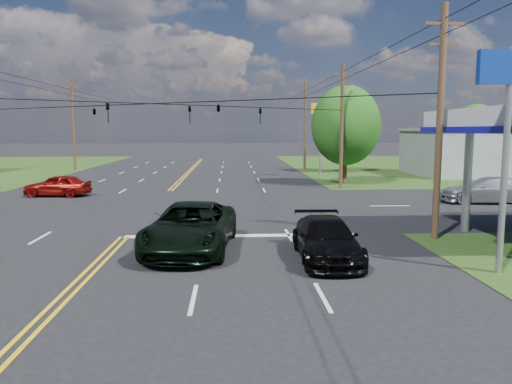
{
  "coord_description": "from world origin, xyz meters",
  "views": [
    {
      "loc": [
        4.54,
        -16.98,
        4.54
      ],
      "look_at": [
        5.69,
        6.0,
        1.65
      ],
      "focal_mm": 35.0,
      "sensor_mm": 36.0,
      "label": 1
    }
  ],
  "objects": [
    {
      "name": "power_lines",
      "position": [
        0.0,
        10.0,
        8.6
      ],
      "size": [
        26.04,
        100.0,
        0.64
      ],
      "color": "black",
      "rests_on": "ground"
    },
    {
      "name": "suv_black",
      "position": [
        7.85,
        -0.04,
        0.72
      ],
      "size": [
        2.09,
        4.99,
        1.44
      ],
      "primitive_type": "imported",
      "rotation": [
        0.0,
        0.0,
        -0.01
      ],
      "color": "black",
      "rests_on": "ground"
    },
    {
      "name": "grass_ne",
      "position": [
        35.0,
        44.0,
        0.0
      ],
      "size": [
        46.0,
        48.0,
        0.03
      ],
      "primitive_type": "cube",
      "color": "#1D4115",
      "rests_on": "ground"
    },
    {
      "name": "tree_right_a",
      "position": [
        14.0,
        24.0,
        4.87
      ],
      "size": [
        5.7,
        5.7,
        8.18
      ],
      "color": "#3C2819",
      "rests_on": "ground"
    },
    {
      "name": "ground",
      "position": [
        0.0,
        12.0,
        0.0
      ],
      "size": [
        280.0,
        280.0,
        0.0
      ],
      "primitive_type": "plane",
      "color": "black",
      "rests_on": "ground"
    },
    {
      "name": "pickup_dkgreen",
      "position": [
        3.0,
        1.54,
        0.89
      ],
      "size": [
        3.59,
        6.67,
        1.78
      ],
      "primitive_type": "imported",
      "rotation": [
        0.0,
        0.0,
        -0.1
      ],
      "color": "black",
      "rests_on": "ground"
    },
    {
      "name": "stop_bar",
      "position": [
        5.0,
        4.0,
        0.0
      ],
      "size": [
        10.0,
        0.5,
        0.02
      ],
      "primitive_type": "cube",
      "color": "silver",
      "rests_on": "ground"
    },
    {
      "name": "pole_se",
      "position": [
        13.0,
        3.0,
        4.92
      ],
      "size": [
        1.6,
        0.28,
        9.5
      ],
      "color": "#3C2819",
      "rests_on": "ground"
    },
    {
      "name": "tree_right_b",
      "position": [
        16.5,
        36.0,
        4.22
      ],
      "size": [
        4.94,
        4.94,
        7.09
      ],
      "color": "#3C2819",
      "rests_on": "ground"
    },
    {
      "name": "polesign_ne",
      "position": [
        13.0,
        30.0,
        5.41
      ],
      "size": [
        1.97,
        0.6,
        7.11
      ],
      "color": "#A5A5AA",
      "rests_on": "ground"
    },
    {
      "name": "span_wire_signals",
      "position": [
        0.0,
        12.0,
        6.0
      ],
      "size": [
        26.0,
        18.0,
        1.13
      ],
      "color": "black",
      "rests_on": "ground"
    },
    {
      "name": "tree_far_r",
      "position": [
        34.0,
        42.0,
        4.54
      ],
      "size": [
        5.32,
        5.32,
        7.63
      ],
      "color": "#3C2819",
      "rests_on": "ground"
    },
    {
      "name": "polesign_se",
      "position": [
        13.0,
        -2.0,
        5.4
      ],
      "size": [
        2.06,
        0.28,
        7.0
      ],
      "color": "#A5A5AA",
      "rests_on": "ground"
    },
    {
      "name": "pole_ne",
      "position": [
        13.0,
        21.0,
        4.92
      ],
      "size": [
        1.6,
        0.28,
        9.5
      ],
      "color": "#3C2819",
      "rests_on": "ground"
    },
    {
      "name": "sedan_red",
      "position": [
        -7.33,
        17.5,
        0.75
      ],
      "size": [
        4.53,
        2.17,
        1.49
      ],
      "primitive_type": "imported",
      "rotation": [
        0.0,
        0.0,
        -1.67
      ],
      "color": "maroon",
      "rests_on": "ground"
    },
    {
      "name": "pole_right_far",
      "position": [
        13.0,
        40.0,
        5.17
      ],
      "size": [
        1.6,
        0.28,
        10.0
      ],
      "color": "#3C2819",
      "rests_on": "ground"
    },
    {
      "name": "pole_left_far",
      "position": [
        -13.0,
        40.0,
        5.17
      ],
      "size": [
        1.6,
        0.28,
        10.0
      ],
      "color": "#3C2819",
      "rests_on": "ground"
    },
    {
      "name": "retail_ne",
      "position": [
        30.0,
        32.0,
        2.2
      ],
      "size": [
        14.0,
        10.0,
        4.4
      ],
      "primitive_type": "cube",
      "color": "gray",
      "rests_on": "ground"
    },
    {
      "name": "sedan_far",
      "position": [
        20.48,
        13.0,
        0.81
      ],
      "size": [
        5.84,
        2.98,
        1.62
      ],
      "primitive_type": "imported",
      "rotation": [
        0.0,
        0.0,
        -1.7
      ],
      "color": "#ABABAF",
      "rests_on": "ground"
    }
  ]
}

